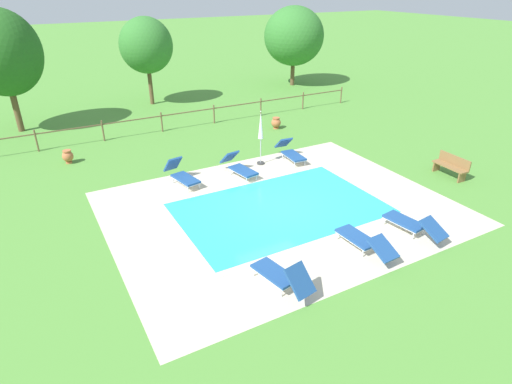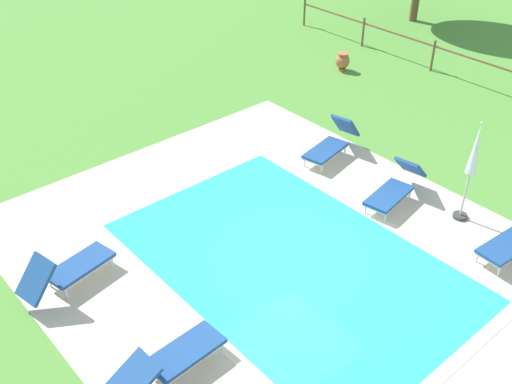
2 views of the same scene
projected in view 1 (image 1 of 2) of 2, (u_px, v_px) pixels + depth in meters
The scene contains 18 objects.
ground_plane at pixel (280, 208), 15.08m from camera, with size 160.00×160.00×0.00m, color #518E38.
pool_deck_paving at pixel (280, 208), 15.07m from camera, with size 11.71×9.22×0.01m, color beige.
swimming_pool_water at pixel (280, 208), 15.07m from camera, with size 7.09×4.60×0.01m, color #2DB7C6.
pool_coping_rim at pixel (280, 208), 15.07m from camera, with size 7.57×5.08×0.01m.
sun_lounger_north_near_steps at pixel (239, 167), 17.45m from camera, with size 0.91×2.00×0.92m.
sun_lounger_north_mid at pixel (412, 224), 13.43m from camera, with size 0.87×2.11×0.75m.
sun_lounger_north_far at pixel (182, 175), 16.72m from camera, with size 0.95×1.95×0.98m.
sun_lounger_north_end at pixel (281, 275), 11.03m from camera, with size 0.95×1.98×0.95m.
sun_lounger_south_near_corner at pixel (291, 152), 18.94m from camera, with size 0.75×1.99×0.90m.
sun_lounger_south_mid at pixel (364, 240), 12.58m from camera, with size 0.71×2.10×0.71m.
patio_umbrella_closed_row_west at pixel (261, 131), 18.02m from camera, with size 0.32×0.32×2.39m.
wooden_bench_lawn_side at pixel (451, 165), 17.35m from camera, with size 0.51×1.52×0.87m.
terracotta_urn_near_fence at pixel (68, 156), 18.63m from camera, with size 0.47×0.47×0.61m.
terracotta_urn_by_tree at pixel (276, 123), 22.98m from camera, with size 0.52×0.52×0.62m.
perimeter_fence at pixel (188, 115), 23.04m from camera, with size 21.19×0.08×1.05m.
tree_far_west at pixel (146, 45), 26.10m from camera, with size 3.25×3.25×5.33m.
tree_west_mid at pixel (294, 36), 31.09m from camera, with size 4.37×4.37×5.64m.
tree_centre at pixel (2, 53), 20.97m from camera, with size 3.77×3.77×6.15m.
Camera 1 is at (-7.18, -11.14, 7.27)m, focal length 29.85 mm.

